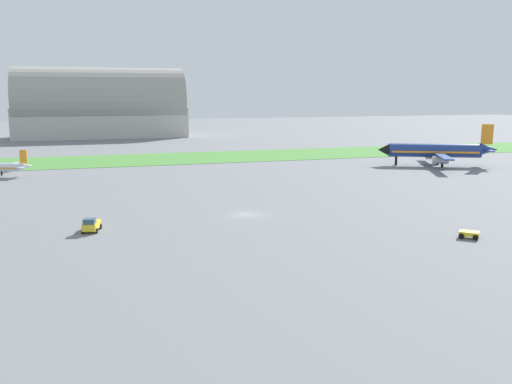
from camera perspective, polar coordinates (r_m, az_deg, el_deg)
ground_plane at (r=84.20m, az=-1.05°, el=-2.34°), size 600.00×600.00×0.00m
grass_taxiway_strip at (r=156.37m, az=-8.52°, el=3.45°), size 360.00×28.00×0.08m
airplane_parked_jet_far at (r=146.25m, az=18.17°, el=4.07°), size 27.99×28.14×10.57m
baggage_cart_near_gate at (r=75.70m, az=21.14°, el=-4.05°), size 2.94×2.89×0.90m
pushback_tug_midfield at (r=77.14m, az=-16.65°, el=-3.26°), size 2.72×3.91×1.95m
hangar_distant at (r=236.02m, az=-15.69°, el=8.40°), size 67.32×26.81×27.98m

